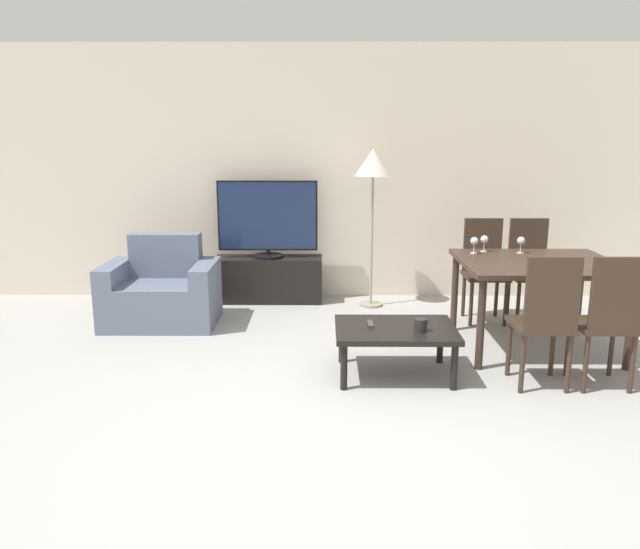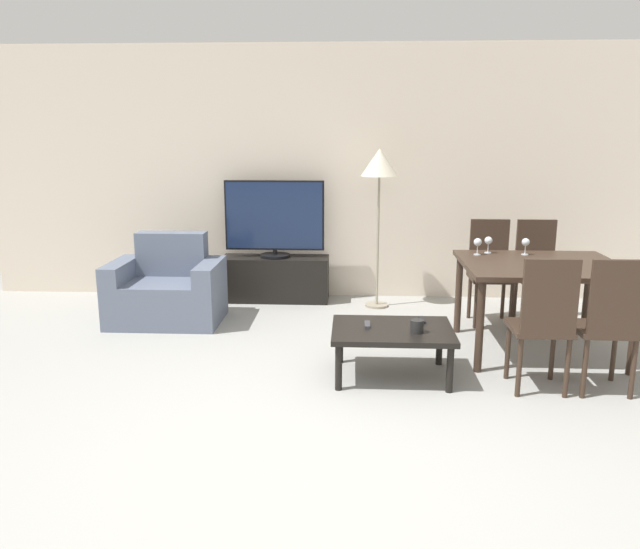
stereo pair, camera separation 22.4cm
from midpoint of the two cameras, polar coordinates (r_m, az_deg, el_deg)
The scene contains 18 objects.
ground_plane at distance 3.66m, azimuth -2.41°, elevation -16.44°, with size 18.00×18.00×0.00m, color #9E9E99.
wall_back at distance 6.82m, azimuth -1.05°, elevation 9.18°, with size 7.49×0.06×2.70m.
armchair at distance 6.15m, azimuth -15.28°, elevation -1.64°, with size 1.04×0.73×0.83m.
tv_stand at distance 6.77m, azimuth -5.65°, elevation -0.43°, with size 1.15×0.38×0.48m.
tv at distance 6.64m, azimuth -5.78°, elevation 5.06°, with size 1.06×0.32×0.82m.
coffee_table at distance 4.67m, azimuth 5.54°, elevation -5.33°, with size 0.89×0.65×0.38m.
dining_table at distance 5.42m, azimuth 18.16°, elevation 0.37°, with size 1.26×1.09×0.76m.
dining_chair_near at distance 4.59m, azimuth 18.61°, elevation -3.64°, with size 0.40×0.40×0.98m.
dining_chair_far at distance 6.31m, azimuth 17.66°, elevation 0.84°, with size 0.40×0.40×0.98m.
dining_chair_near_right at distance 4.75m, azimuth 23.69°, elevation -3.52°, with size 0.40×0.40×0.98m.
dining_chair_far_left at distance 6.20m, azimuth 13.76°, elevation 0.86°, with size 0.40×0.40×0.98m.
floor_lamp at distance 6.38m, azimuth 3.86°, elevation 9.62°, with size 0.37×0.37×1.63m.
remote_primary at distance 4.86m, azimuth 8.15°, elevation -4.02°, with size 0.04×0.15×0.02m.
remote_secondary at distance 4.68m, azimuth 3.26°, elevation -4.55°, with size 0.04×0.15×0.02m.
cup_white_near at distance 4.57m, azimuth 7.78°, elevation -4.60°, with size 0.10×0.10×0.09m.
wine_glass_left at distance 5.67m, azimuth 13.70°, elevation 3.05°, with size 0.07×0.07×0.15m.
wine_glass_center at distance 5.68m, azimuth 16.83°, elevation 2.89°, with size 0.07×0.07×0.15m.
wine_glass_right at distance 5.56m, azimuth 12.81°, elevation 2.91°, with size 0.07×0.07×0.15m.
Camera 1 is at (0.06, -3.19, 1.79)m, focal length 35.00 mm.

